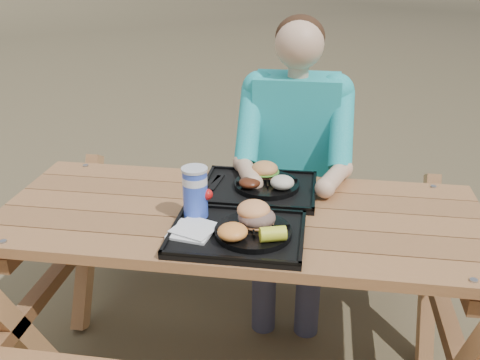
# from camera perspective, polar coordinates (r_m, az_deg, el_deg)

# --- Properties ---
(picnic_table) EXTENTS (1.80, 1.49, 0.75)m
(picnic_table) POSITION_cam_1_polar(r_m,az_deg,el_deg) (2.19, 0.00, -12.18)
(picnic_table) COLOR #999999
(picnic_table) RESTS_ON ground
(tray_near) EXTENTS (0.45, 0.35, 0.02)m
(tray_near) POSITION_cam_1_polar(r_m,az_deg,el_deg) (1.82, -0.29, -5.88)
(tray_near) COLOR black
(tray_near) RESTS_ON picnic_table
(tray_far) EXTENTS (0.45, 0.35, 0.02)m
(tray_far) POSITION_cam_1_polar(r_m,az_deg,el_deg) (2.14, 2.04, -1.04)
(tray_far) COLOR black
(tray_far) RESTS_ON picnic_table
(plate_near) EXTENTS (0.26, 0.26, 0.02)m
(plate_near) POSITION_cam_1_polar(r_m,az_deg,el_deg) (1.80, 1.42, -5.53)
(plate_near) COLOR black
(plate_near) RESTS_ON tray_near
(plate_far) EXTENTS (0.26, 0.26, 0.02)m
(plate_far) POSITION_cam_1_polar(r_m,az_deg,el_deg) (2.14, 2.87, -0.49)
(plate_far) COLOR black
(plate_far) RESTS_ON tray_far
(napkin_stack) EXTENTS (0.16, 0.16, 0.02)m
(napkin_stack) POSITION_cam_1_polar(r_m,az_deg,el_deg) (1.82, -5.16, -5.37)
(napkin_stack) COLOR white
(napkin_stack) RESTS_ON tray_near
(soda_cup) EXTENTS (0.09, 0.09, 0.18)m
(soda_cup) POSITION_cam_1_polar(r_m,az_deg,el_deg) (1.89, -4.80, -1.45)
(soda_cup) COLOR blue
(soda_cup) RESTS_ON tray_near
(condiment_bbq) EXTENTS (0.05, 0.05, 0.03)m
(condiment_bbq) POSITION_cam_1_polar(r_m,az_deg,el_deg) (1.90, 0.51, -3.57)
(condiment_bbq) COLOR #331105
(condiment_bbq) RESTS_ON tray_near
(condiment_mustard) EXTENTS (0.05, 0.05, 0.03)m
(condiment_mustard) POSITION_cam_1_polar(r_m,az_deg,el_deg) (1.90, 1.91, -3.62)
(condiment_mustard) COLOR #FFFB1C
(condiment_mustard) RESTS_ON tray_near
(sandwich) EXTENTS (0.12, 0.12, 0.12)m
(sandwich) POSITION_cam_1_polar(r_m,az_deg,el_deg) (1.79, 1.81, -2.97)
(sandwich) COLOR #F89A57
(sandwich) RESTS_ON plate_near
(mac_cheese) EXTENTS (0.10, 0.10, 0.05)m
(mac_cheese) POSITION_cam_1_polar(r_m,az_deg,el_deg) (1.73, -0.79, -5.54)
(mac_cheese) COLOR #FD9F42
(mac_cheese) RESTS_ON plate_near
(corn_cob) EXTENTS (0.10, 0.10, 0.05)m
(corn_cob) POSITION_cam_1_polar(r_m,az_deg,el_deg) (1.72, 3.53, -5.76)
(corn_cob) COLOR yellow
(corn_cob) RESTS_ON plate_near
(cutlery_far) EXTENTS (0.04, 0.16, 0.01)m
(cutlery_far) POSITION_cam_1_polar(r_m,az_deg,el_deg) (2.18, -2.56, -0.23)
(cutlery_far) COLOR black
(cutlery_far) RESTS_ON tray_far
(burger) EXTENTS (0.11, 0.11, 0.10)m
(burger) POSITION_cam_1_polar(r_m,az_deg,el_deg) (2.16, 2.65, 1.54)
(burger) COLOR #D78C4C
(burger) RESTS_ON plate_far
(baked_beans) EXTENTS (0.09, 0.09, 0.04)m
(baked_beans) POSITION_cam_1_polar(r_m,az_deg,el_deg) (2.08, 1.03, -0.28)
(baked_beans) COLOR #4D1F0F
(baked_beans) RESTS_ON plate_far
(potato_salad) EXTENTS (0.09, 0.09, 0.05)m
(potato_salad) POSITION_cam_1_polar(r_m,az_deg,el_deg) (2.07, 4.52, -0.25)
(potato_salad) COLOR beige
(potato_salad) RESTS_ON plate_far
(diner) EXTENTS (0.48, 0.84, 1.28)m
(diner) POSITION_cam_1_polar(r_m,az_deg,el_deg) (2.54, 5.72, 0.11)
(diner) COLOR #1DCCCA
(diner) RESTS_ON ground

